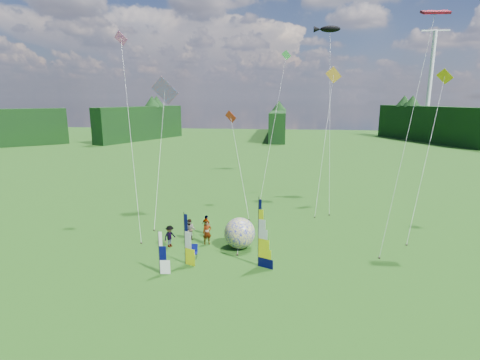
# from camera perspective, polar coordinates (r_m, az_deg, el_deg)

# --- Properties ---
(ground) EXTENTS (220.00, 220.00, 0.00)m
(ground) POSITION_cam_1_polar(r_m,az_deg,el_deg) (23.38, 1.31, -15.53)
(ground) COLOR #1C4E0E
(ground) RESTS_ON ground
(treeline_ring) EXTENTS (210.00, 210.00, 8.00)m
(treeline_ring) POSITION_cam_1_polar(r_m,az_deg,el_deg) (21.78, 1.36, -6.21)
(treeline_ring) COLOR black
(treeline_ring) RESTS_ON ground
(turbine_right) EXTENTS (8.00, 1.20, 30.00)m
(turbine_right) POSITION_cam_1_polar(r_m,az_deg,el_deg) (129.93, 26.96, 13.02)
(turbine_right) COLOR silver
(turbine_right) RESTS_ON ground
(feather_banner_main) EXTENTS (1.19, 0.60, 4.61)m
(feather_banner_main) POSITION_cam_1_polar(r_m,az_deg,el_deg) (24.66, 2.82, -8.12)
(feather_banner_main) COLOR #05073E
(feather_banner_main) RESTS_ON ground
(side_banner_left) EXTENTS (0.95, 0.46, 3.54)m
(side_banner_left) POSITION_cam_1_polar(r_m,az_deg,el_deg) (25.38, -8.42, -8.93)
(side_banner_left) COLOR #F7F60D
(side_banner_left) RESTS_ON ground
(side_banner_far) EXTENTS (0.86, 0.18, 2.84)m
(side_banner_far) POSITION_cam_1_polar(r_m,az_deg,el_deg) (24.44, -12.23, -10.83)
(side_banner_far) COLOR white
(side_banner_far) RESTS_ON ground
(bol_inflatable) EXTENTS (2.49, 2.49, 2.30)m
(bol_inflatable) POSITION_cam_1_polar(r_m,az_deg,el_deg) (27.94, -0.05, -8.09)
(bol_inflatable) COLOR #000897
(bol_inflatable) RESTS_ON ground
(spectator_a) EXTENTS (0.80, 0.70, 1.86)m
(spectator_a) POSITION_cam_1_polar(r_m,az_deg,el_deg) (28.79, -5.04, -7.98)
(spectator_a) COLOR #66594C
(spectator_a) RESTS_ON ground
(spectator_b) EXTENTS (0.85, 0.44, 1.71)m
(spectator_b) POSITION_cam_1_polar(r_m,az_deg,el_deg) (29.74, -7.61, -7.52)
(spectator_b) COLOR #66594C
(spectator_b) RESTS_ON ground
(spectator_c) EXTENTS (0.89, 1.12, 1.66)m
(spectator_c) POSITION_cam_1_polar(r_m,az_deg,el_deg) (28.71, -10.64, -8.42)
(spectator_c) COLOR #66594C
(spectator_c) RESTS_ON ground
(spectator_d) EXTENTS (0.99, 0.88, 1.62)m
(spectator_d) POSITION_cam_1_polar(r_m,az_deg,el_deg) (30.78, -5.13, -6.83)
(spectator_d) COLOR #66594C
(spectator_d) RESTS_ON ground
(camp_chair) EXTENTS (0.62, 0.62, 0.97)m
(camp_chair) POSITION_cam_1_polar(r_m,az_deg,el_deg) (26.63, -7.09, -10.80)
(camp_chair) COLOR #050A4D
(camp_chair) RESTS_ON ground
(kite_whale) EXTENTS (9.34, 15.62, 20.19)m
(kite_whale) POSITION_cam_1_polar(r_m,az_deg,el_deg) (41.27, 13.58, 10.96)
(kite_whale) COLOR black
(kite_whale) RESTS_ON ground
(kite_rainbow_delta) EXTENTS (6.27, 12.86, 13.88)m
(kite_rainbow_delta) POSITION_cam_1_polar(r_m,az_deg,el_deg) (34.84, -12.19, 5.58)
(kite_rainbow_delta) COLOR #E94118
(kite_rainbow_delta) RESTS_ON ground
(kite_parafoil) EXTENTS (8.55, 9.56, 18.78)m
(kite_parafoil) POSITION_cam_1_polar(r_m,az_deg,el_deg) (29.01, 24.35, 8.27)
(kite_parafoil) COLOR red
(kite_parafoil) RESTS_ON ground
(small_kite_red) EXTENTS (8.34, 10.78, 10.08)m
(small_kite_red) POSITION_cam_1_polar(r_m,az_deg,el_deg) (36.79, -0.12, 3.24)
(small_kite_red) COLOR red
(small_kite_red) RESTS_ON ground
(small_kite_orange) EXTENTS (6.52, 11.22, 14.68)m
(small_kite_orange) POSITION_cam_1_polar(r_m,az_deg,el_deg) (38.03, 12.83, 6.72)
(small_kite_orange) COLOR orange
(small_kite_orange) RESTS_ON ground
(small_kite_yellow) EXTENTS (10.59, 12.79, 13.95)m
(small_kite_yellow) POSITION_cam_1_polar(r_m,az_deg,el_deg) (34.49, 26.72, 4.51)
(small_kite_yellow) COLOR #DEB60B
(small_kite_yellow) RESTS_ON ground
(small_kite_pink) EXTENTS (7.48, 10.75, 17.17)m
(small_kite_pink) POSITION_cam_1_polar(r_m,az_deg,el_deg) (32.47, -16.42, 7.78)
(small_kite_pink) COLOR pink
(small_kite_pink) RESTS_ON ground
(small_kite_green) EXTENTS (6.48, 11.27, 16.96)m
(small_kite_green) POSITION_cam_1_polar(r_m,az_deg,el_deg) (43.82, 5.22, 9.21)
(small_kite_green) COLOR green
(small_kite_green) RESTS_ON ground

